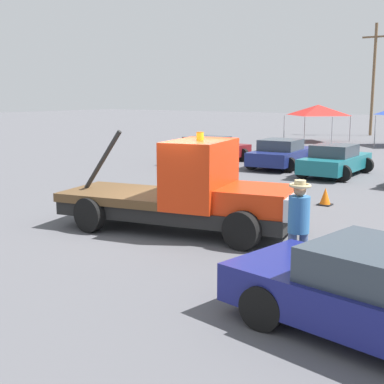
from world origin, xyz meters
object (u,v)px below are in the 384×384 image
object	(u,v)px
parked_car_maroon	(209,150)
canopy_tent_red	(318,110)
person_near_truck	(299,221)
parked_car_navy	(282,154)
parked_car_teal	(335,161)
tow_truck	(190,194)
utility_pole	(374,77)
traffic_cone	(325,197)

from	to	relation	value
parked_car_maroon	canopy_tent_red	bearing A→B (deg)	7.52
person_near_truck	parked_car_navy	size ratio (longest dim) A/B	0.40
person_near_truck	parked_car_teal	bearing A→B (deg)	154.42
person_near_truck	parked_car_navy	xyz separation A→B (m)	(-7.17, 13.88, -0.45)
tow_truck	parked_car_maroon	distance (m)	13.73
person_near_truck	utility_pole	xyz separation A→B (m)	(-10.04, 36.36, 3.72)
parked_car_maroon	parked_car_teal	xyz separation A→B (m)	(6.71, -0.42, -0.00)
canopy_tent_red	traffic_cone	size ratio (longest dim) A/B	6.60
parked_car_navy	utility_pole	size ratio (longest dim) A/B	0.51
tow_truck	utility_pole	world-z (taller)	utility_pole
person_near_truck	utility_pole	world-z (taller)	utility_pole
person_near_truck	traffic_cone	distance (m)	7.07
parked_car_maroon	utility_pole	world-z (taller)	utility_pole
tow_truck	utility_pole	distance (m)	35.60
parked_car_maroon	traffic_cone	bearing A→B (deg)	-120.54
tow_truck	utility_pole	size ratio (longest dim) A/B	0.70
parked_car_teal	utility_pole	size ratio (longest dim) A/B	0.49
parked_car_maroon	parked_car_navy	world-z (taller)	same
tow_truck	person_near_truck	world-z (taller)	tow_truck
traffic_cone	utility_pole	distance (m)	31.05
canopy_tent_red	utility_pole	xyz separation A→B (m)	(1.14, 8.62, 2.53)
parked_car_maroon	canopy_tent_red	world-z (taller)	canopy_tent_red
canopy_tent_red	traffic_cone	world-z (taller)	canopy_tent_red
traffic_cone	parked_car_navy	bearing A→B (deg)	125.06
tow_truck	parked_car_maroon	xyz separation A→B (m)	(-7.22, 11.67, -0.33)
tow_truck	parked_car_maroon	world-z (taller)	tow_truck
person_near_truck	parked_car_maroon	distance (m)	17.11
parked_car_teal	traffic_cone	xyz separation A→B (m)	(2.03, -6.11, -0.39)
person_near_truck	parked_car_teal	xyz separation A→B (m)	(-4.15, 12.80, -0.45)
parked_car_teal	parked_car_navy	bearing A→B (deg)	69.09
canopy_tent_red	parked_car_teal	bearing A→B (deg)	-64.80
parked_car_teal	canopy_tent_red	bearing A→B (deg)	23.97
person_near_truck	parked_car_navy	bearing A→B (deg)	163.79
tow_truck	parked_car_teal	distance (m)	11.27
parked_car_navy	tow_truck	bearing A→B (deg)	-169.71
parked_car_navy	canopy_tent_red	size ratio (longest dim) A/B	1.29
tow_truck	parked_car_teal	world-z (taller)	tow_truck
tow_truck	person_near_truck	distance (m)	3.95
parked_car_navy	parked_car_maroon	bearing A→B (deg)	94.52
parked_car_maroon	parked_car_navy	size ratio (longest dim) A/B	1.00
canopy_tent_red	traffic_cone	distance (m)	23.01
person_near_truck	parked_car_maroon	size ratio (longest dim) A/B	0.40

